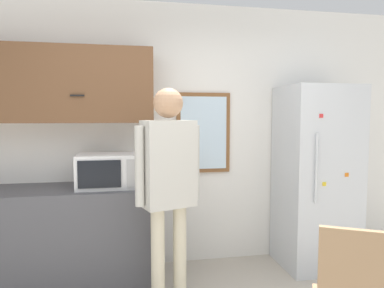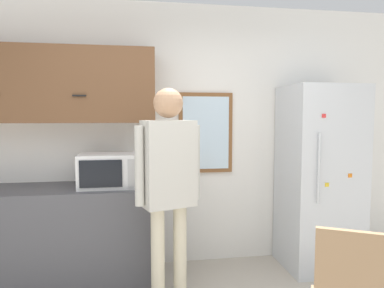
% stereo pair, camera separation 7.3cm
% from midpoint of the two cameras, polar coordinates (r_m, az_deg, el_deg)
% --- Properties ---
extents(back_wall, '(6.00, 0.06, 2.70)m').
position_cam_midpoint_polar(back_wall, '(3.58, -3.70, 1.37)').
color(back_wall, white).
rests_on(back_wall, ground_plane).
extents(counter, '(2.07, 0.62, 0.90)m').
position_cam_midpoint_polar(counter, '(3.50, -23.04, -14.05)').
color(counter, '#4C4C51').
rests_on(counter, ground_plane).
extents(upper_cabinets, '(2.07, 0.36, 0.69)m').
position_cam_midpoint_polar(upper_cabinets, '(3.47, -23.22, 9.01)').
color(upper_cabinets, brown).
extents(microwave, '(0.52, 0.41, 0.31)m').
position_cam_midpoint_polar(microwave, '(3.25, -13.15, -4.26)').
color(microwave, white).
rests_on(microwave, counter).
extents(person, '(0.53, 0.34, 1.77)m').
position_cam_midpoint_polar(person, '(2.74, -3.15, -5.15)').
color(person, beige).
rests_on(person, ground_plane).
extents(refrigerator, '(0.71, 0.67, 1.86)m').
position_cam_midpoint_polar(refrigerator, '(3.75, 20.95, -5.25)').
color(refrigerator, silver).
rests_on(refrigerator, ground_plane).
extents(window, '(0.57, 0.05, 0.84)m').
position_cam_midpoint_polar(window, '(3.60, 2.86, 1.87)').
color(window, brown).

